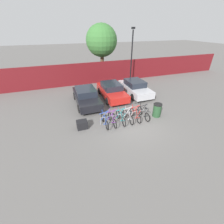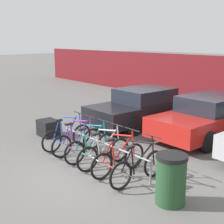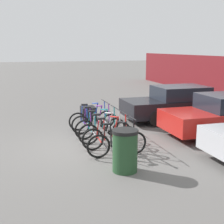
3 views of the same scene
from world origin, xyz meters
The scene contains 12 objects.
ground_plane centered at (0.00, 0.00, 0.00)m, with size 120.00×120.00×0.00m, color #605E5B.
bike_rack centered at (-0.40, 0.68, 0.48)m, with size 3.55×0.04×0.57m.
bicycle_blue centered at (-1.90, 0.53, 0.38)m, with size 0.68×1.71×1.05m.
bicycle_purple centered at (-1.36, 0.53, 0.38)m, with size 0.68×1.71×1.05m.
bicycle_teal centered at (-0.71, 0.53, 0.38)m, with size 0.68×1.71×1.05m.
bicycle_silver centered at (-0.14, 0.53, 0.38)m, with size 0.68×1.71×1.05m.
bicycle_red centered at (0.44, 0.53, 0.38)m, with size 0.68×1.71×1.05m.
bicycle_black centered at (1.11, 0.53, 0.38)m, with size 0.68×1.71×1.05m.
car_black centered at (-2.40, 4.27, 0.69)m, with size 1.91×4.47×1.40m.
car_red centered at (0.13, 4.82, 0.69)m, with size 1.91×4.45×1.40m.
trash_bin centered at (2.17, 0.38, 0.52)m, with size 0.63×0.63×1.03m.
cargo_crate centered at (-3.42, 0.72, 0.28)m, with size 0.70×0.56×0.55m, color black.
Camera 2 is at (5.78, -4.19, 3.22)m, focal length 50.00 mm.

